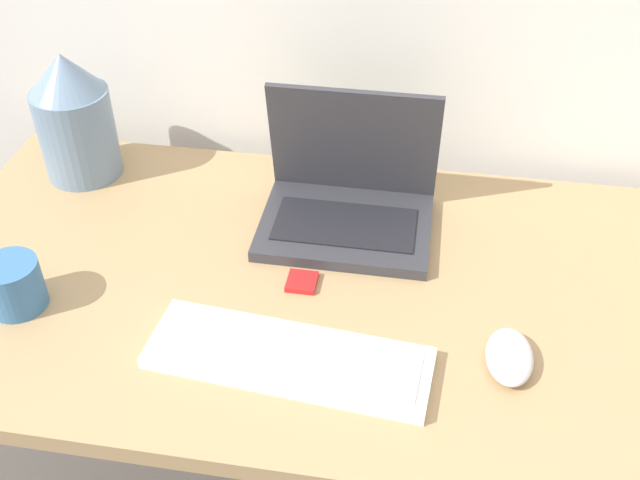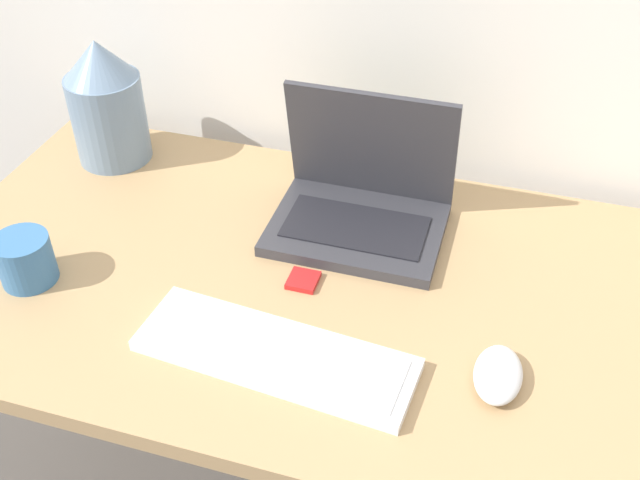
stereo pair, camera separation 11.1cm
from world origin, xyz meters
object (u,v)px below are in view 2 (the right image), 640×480
(laptop, at_px, (362,199))
(mouse, at_px, (498,374))
(mp3_player, at_px, (303,280))
(keyboard, at_px, (275,354))
(mug, at_px, (25,260))
(vase, at_px, (106,103))

(laptop, relative_size, mouse, 2.67)
(mouse, bearing_deg, mp3_player, 159.56)
(laptop, xyz_separation_m, keyboard, (-0.04, -0.34, -0.04))
(mouse, bearing_deg, mug, 179.89)
(laptop, distance_m, vase, 0.52)
(laptop, xyz_separation_m, mp3_player, (-0.05, -0.18, -0.05))
(mp3_player, bearing_deg, mug, -164.44)
(laptop, xyz_separation_m, mug, (-0.47, -0.29, -0.01))
(mug, bearing_deg, mouse, -0.11)
(keyboard, xyz_separation_m, mouse, (0.30, 0.05, 0.01))
(laptop, bearing_deg, vase, 172.21)
(laptop, bearing_deg, keyboard, -96.24)
(vase, height_order, mug, vase)
(keyboard, distance_m, mug, 0.43)
(vase, xyz_separation_m, mug, (0.05, -0.36, -0.08))
(laptop, height_order, vase, vase)
(keyboard, distance_m, mouse, 0.31)
(keyboard, relative_size, mouse, 3.77)
(mp3_player, bearing_deg, mouse, -20.44)
(mug, bearing_deg, vase, 97.45)
(mouse, bearing_deg, keyboard, -171.17)
(laptop, height_order, keyboard, laptop)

